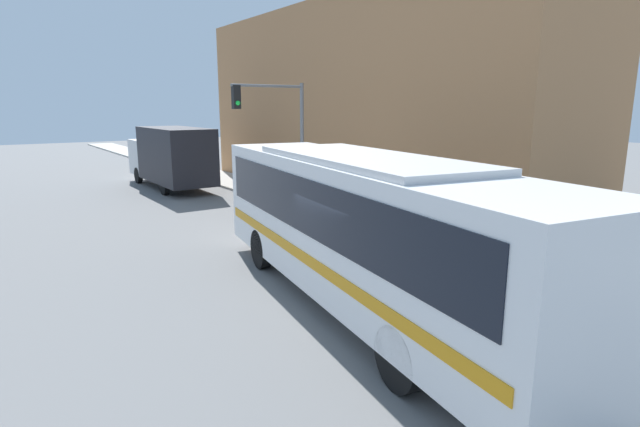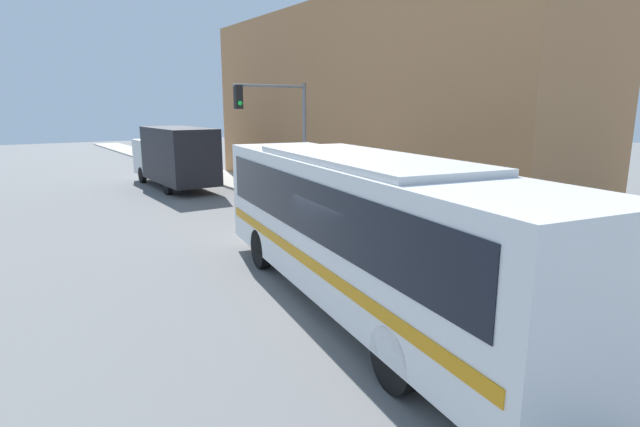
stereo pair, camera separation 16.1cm
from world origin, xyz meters
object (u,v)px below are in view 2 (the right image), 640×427
object	(u,v)px
city_bus	(360,221)
fire_hydrant	(437,233)
traffic_light_pole	(281,122)
pedestrian_near_corner	(322,187)
parking_meter	(333,191)
delivery_truck	(174,155)

from	to	relation	value
city_bus	fire_hydrant	bearing A→B (deg)	34.71
city_bus	traffic_light_pole	bearing A→B (deg)	78.72
fire_hydrant	pedestrian_near_corner	distance (m)	7.26
city_bus	parking_meter	bearing A→B (deg)	67.77
city_bus	fire_hydrant	size ratio (longest dim) A/B	15.49
parking_meter	city_bus	bearing A→B (deg)	-121.78
parking_meter	delivery_truck	bearing A→B (deg)	104.94
parking_meter	fire_hydrant	bearing A→B (deg)	-90.00
city_bus	traffic_light_pole	distance (m)	10.94
fire_hydrant	parking_meter	bearing A→B (deg)	90.00
fire_hydrant	parking_meter	size ratio (longest dim) A/B	0.55
delivery_truck	parking_meter	bearing A→B (deg)	-75.06
delivery_truck	traffic_light_pole	bearing A→B (deg)	-77.52
traffic_light_pole	fire_hydrant	bearing A→B (deg)	-82.78
pedestrian_near_corner	fire_hydrant	bearing A→B (deg)	-95.20
fire_hydrant	parking_meter	world-z (taller)	parking_meter
city_bus	fire_hydrant	xyz separation A→B (m)	(4.83, 2.27, -1.43)
delivery_truck	fire_hydrant	world-z (taller)	delivery_truck
delivery_truck	parking_meter	size ratio (longest dim) A/B	5.91
city_bus	fire_hydrant	world-z (taller)	city_bus
parking_meter	pedestrian_near_corner	size ratio (longest dim) A/B	0.85
city_bus	parking_meter	distance (m)	9.22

